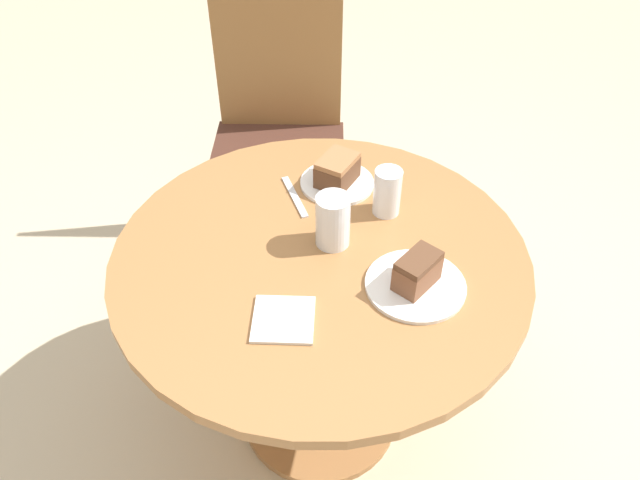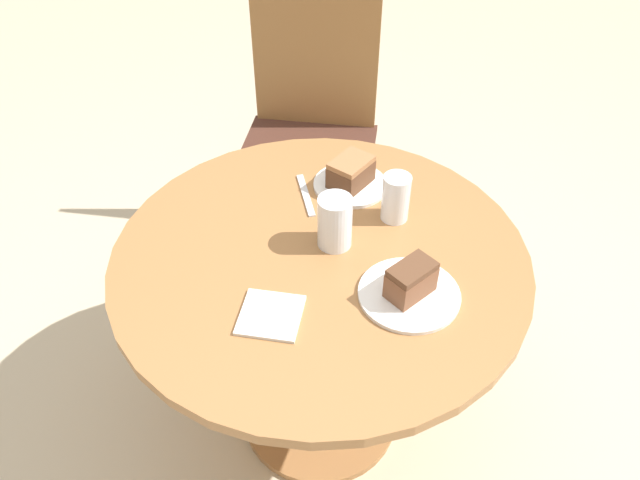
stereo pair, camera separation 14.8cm
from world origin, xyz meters
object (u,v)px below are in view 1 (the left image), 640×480
(plate_near, at_px, (337,183))
(chair, at_px, (278,126))
(plate_far, at_px, (415,285))
(glass_water, at_px, (387,194))
(cake_slice_far, at_px, (417,271))
(glass_lemonade, at_px, (333,223))
(cake_slice_near, at_px, (337,170))

(plate_near, bearing_deg, chair, 103.00)
(plate_near, distance_m, plate_far, 0.42)
(glass_water, bearing_deg, cake_slice_far, -86.06)
(plate_near, xyz_separation_m, plate_far, (0.13, -0.40, 0.00))
(chair, distance_m, plate_near, 0.64)
(glass_lemonade, bearing_deg, cake_slice_near, 80.41)
(plate_far, relative_size, cake_slice_near, 1.61)
(cake_slice_near, bearing_deg, chair, 103.00)
(chair, bearing_deg, cake_slice_near, -70.33)
(plate_near, relative_size, cake_slice_near, 1.42)
(chair, height_order, plate_near, chair)
(cake_slice_near, height_order, glass_water, glass_water)
(cake_slice_near, bearing_deg, cake_slice_far, -72.04)
(cake_slice_near, xyz_separation_m, cake_slice_far, (0.13, -0.40, 0.00))
(cake_slice_far, bearing_deg, plate_near, 107.96)
(plate_near, xyz_separation_m, glass_lemonade, (-0.04, -0.23, 0.06))
(plate_far, xyz_separation_m, cake_slice_near, (-0.13, 0.40, 0.04))
(chair, bearing_deg, glass_lemonade, -76.55)
(chair, distance_m, glass_lemonade, 0.87)
(cake_slice_far, relative_size, glass_lemonade, 0.90)
(plate_far, bearing_deg, glass_lemonade, 135.01)
(plate_near, relative_size, plate_far, 0.88)
(plate_near, distance_m, glass_water, 0.18)
(glass_lemonade, bearing_deg, plate_near, 80.41)
(cake_slice_far, height_order, glass_water, glass_water)
(chair, height_order, glass_lemonade, chair)
(cake_slice_near, distance_m, glass_water, 0.17)
(cake_slice_far, distance_m, glass_water, 0.28)
(plate_far, relative_size, cake_slice_far, 1.87)
(plate_near, height_order, glass_water, glass_water)
(plate_near, relative_size, glass_lemonade, 1.49)
(chair, xyz_separation_m, cake_slice_far, (0.27, -1.00, 0.23))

